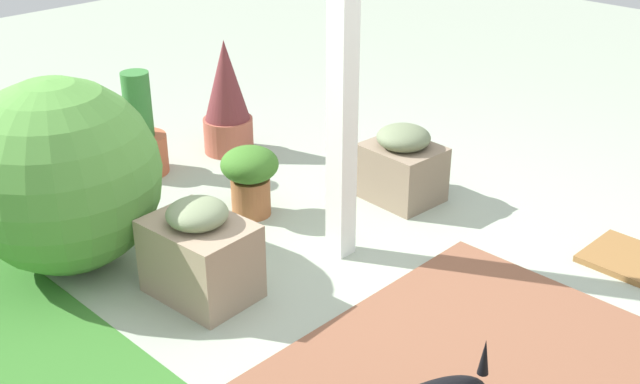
% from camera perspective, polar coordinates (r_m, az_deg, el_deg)
% --- Properties ---
extents(ground_plane, '(12.00, 12.00, 0.00)m').
position_cam_1_polar(ground_plane, '(3.47, 4.72, -6.97)').
color(ground_plane, '#9BA893').
extents(stone_planter_nearest, '(0.41, 0.35, 0.42)m').
position_cam_1_polar(stone_planter_nearest, '(4.16, 6.03, 1.95)').
color(stone_planter_nearest, '#85715C').
rests_on(stone_planter_nearest, ground).
extents(stone_planter_mid, '(0.48, 0.36, 0.45)m').
position_cam_1_polar(stone_planter_mid, '(3.35, -8.75, -4.43)').
color(stone_planter_mid, gray).
rests_on(stone_planter_mid, ground).
extents(round_shrub, '(0.88, 0.88, 0.88)m').
position_cam_1_polar(round_shrub, '(3.62, -18.36, 1.13)').
color(round_shrub, '#518F3C').
rests_on(round_shrub, ground).
extents(terracotta_pot_tall, '(0.29, 0.29, 0.60)m').
position_cam_1_polar(terracotta_pot_tall, '(4.56, -12.94, 3.88)').
color(terracotta_pot_tall, '#B25739').
rests_on(terracotta_pot_tall, ground).
extents(terracotta_pot_spiky, '(0.30, 0.30, 0.70)m').
position_cam_1_polar(terracotta_pot_spiky, '(4.73, -6.84, 6.72)').
color(terracotta_pot_spiky, '#A65341').
rests_on(terracotta_pot_spiky, ground).
extents(terracotta_pot_broad, '(0.30, 0.30, 0.37)m').
position_cam_1_polar(terracotta_pot_broad, '(3.98, -5.14, 1.20)').
color(terracotta_pot_broad, '#9B5A35').
rests_on(terracotta_pot_broad, ground).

